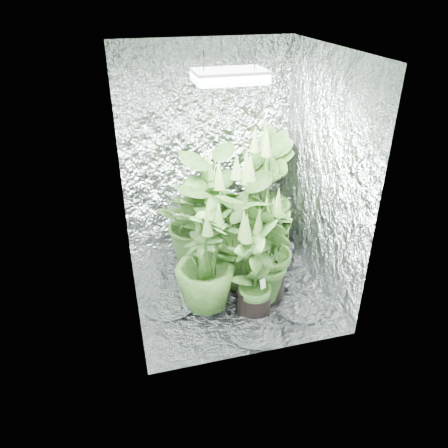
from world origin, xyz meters
TOP-DOWN VIEW (x-y plane):
  - ground at (0.00, 0.00)m, footprint 1.60×1.60m
  - walls at (0.00, 0.00)m, footprint 1.62×1.62m
  - ceiling at (0.00, 0.00)m, footprint 1.60×1.60m
  - grow_lamp at (0.00, 0.00)m, footprint 0.50×0.30m
  - plant_a at (-0.17, 0.57)m, footprint 0.74×0.74m
  - plant_b at (-0.04, 0.34)m, footprint 0.75×0.75m
  - plant_c at (0.50, 0.59)m, footprint 0.67×0.67m
  - plant_d at (-0.24, -0.17)m, footprint 0.71×0.71m
  - plant_e at (0.12, 0.08)m, footprint 1.14×1.14m
  - plant_f at (0.12, -0.36)m, footprint 0.57×0.57m
  - plant_g at (0.30, -0.20)m, footprint 0.52×0.52m
  - circulation_fan at (0.59, 0.18)m, footprint 0.16×0.33m
  - plant_label at (0.18, -0.39)m, footprint 0.06×0.04m

SIDE VIEW (x-z plane):
  - ground at x=0.00m, z-range 0.00..0.00m
  - circulation_fan at x=0.59m, z-range -0.03..0.35m
  - plant_label at x=0.18m, z-range 0.26..0.34m
  - plant_a at x=-0.17m, z-range -0.03..0.86m
  - plant_f at x=0.12m, z-range -0.05..0.90m
  - plant_g at x=0.30m, z-range -0.04..0.95m
  - plant_d at x=-0.24m, z-range -0.04..0.95m
  - plant_b at x=-0.04m, z-range -0.05..1.10m
  - plant_e at x=0.12m, z-range -0.03..1.22m
  - plant_c at x=0.50m, z-range -0.04..1.24m
  - walls at x=0.00m, z-range 0.00..2.00m
  - grow_lamp at x=0.00m, z-range 1.72..1.94m
  - ceiling at x=0.00m, z-range 2.00..2.00m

